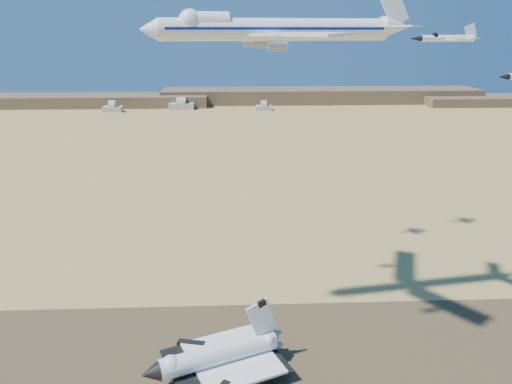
{
  "coord_description": "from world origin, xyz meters",
  "views": [
    {
      "loc": [
        3.64,
        -130.04,
        92.44
      ],
      "look_at": [
        9.79,
        8.0,
        47.5
      ],
      "focal_mm": 35.0,
      "sensor_mm": 36.0,
      "label": 1
    }
  ],
  "objects_px": {
    "shuttle": "(218,357)",
    "chase_jet_a": "(446,38)",
    "chase_jet_c": "(303,33)",
    "carrier_747": "(268,29)",
    "chase_jet_d": "(368,24)"
  },
  "relations": [
    {
      "from": "shuttle",
      "to": "chase_jet_a",
      "type": "relative_size",
      "value": 3.0
    },
    {
      "from": "shuttle",
      "to": "chase_jet_c",
      "type": "distance_m",
      "value": 123.81
    },
    {
      "from": "shuttle",
      "to": "carrier_747",
      "type": "relative_size",
      "value": 0.53
    },
    {
      "from": "chase_jet_d",
      "to": "chase_jet_c",
      "type": "bearing_deg",
      "value": -163.44
    },
    {
      "from": "shuttle",
      "to": "chase_jet_c",
      "type": "bearing_deg",
      "value": 45.85
    },
    {
      "from": "carrier_747",
      "to": "chase_jet_d",
      "type": "distance_m",
      "value": 79.26
    },
    {
      "from": "chase_jet_d",
      "to": "carrier_747",
      "type": "bearing_deg",
      "value": -131.62
    },
    {
      "from": "chase_jet_d",
      "to": "shuttle",
      "type": "bearing_deg",
      "value": -129.29
    },
    {
      "from": "chase_jet_c",
      "to": "chase_jet_d",
      "type": "height_order",
      "value": "chase_jet_d"
    },
    {
      "from": "shuttle",
      "to": "carrier_747",
      "type": "distance_m",
      "value": 93.54
    },
    {
      "from": "shuttle",
      "to": "carrier_747",
      "type": "xyz_separation_m",
      "value": [
        15.55,
        30.1,
        87.19
      ]
    },
    {
      "from": "shuttle",
      "to": "carrier_747",
      "type": "height_order",
      "value": "carrier_747"
    },
    {
      "from": "chase_jet_a",
      "to": "chase_jet_c",
      "type": "height_order",
      "value": "chase_jet_c"
    },
    {
      "from": "carrier_747",
      "to": "chase_jet_c",
      "type": "xyz_separation_m",
      "value": [
        17.22,
        52.74,
        -1.21
      ]
    },
    {
      "from": "chase_jet_c",
      "to": "chase_jet_d",
      "type": "xyz_separation_m",
      "value": [
        28.34,
        12.07,
        3.57
      ]
    }
  ]
}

